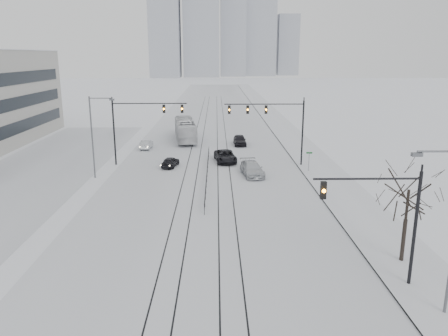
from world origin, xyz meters
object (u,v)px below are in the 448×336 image
Objects in this scene: sedan_sb_inner at (170,162)px; sedan_nb_front at (225,156)px; traffic_mast_near at (389,213)px; sedan_sb_outer at (146,144)px; sedan_nb_right at (252,169)px; bare_tree at (408,198)px; sedan_nb_far at (240,140)px; box_truck at (185,130)px.

sedan_nb_front reaches higher than sedan_sb_inner.
sedan_sb_inner is (-15.37, 28.67, -3.93)m from traffic_mast_near.
sedan_sb_outer is (-4.59, 10.83, 0.01)m from sedan_sb_inner.
sedan_sb_inner is at bearing -166.99° from sedan_nb_front.
sedan_nb_right is (2.90, -6.48, 0.02)m from sedan_nb_front.
bare_tree is (2.41, 3.00, -0.07)m from traffic_mast_near.
bare_tree is 30.46m from sedan_nb_front.
sedan_nb_far is (13.76, 2.50, 0.13)m from sedan_sb_outer.
bare_tree is 31.46m from sedan_sb_inner.
traffic_mast_near is 42.62m from sedan_nb_far.
traffic_mast_near is 44.43m from sedan_sb_outer.
sedan_sb_inner is 10.45m from sedan_nb_right.
bare_tree is at bearing 136.12° from sedan_sb_inner.
traffic_mast_near is at bearing -85.07° from sedan_nb_right.
traffic_mast_near is at bearing 100.42° from box_truck.
bare_tree is 46.30m from box_truck.
traffic_mast_near reaches higher than bare_tree.
sedan_sb_inner is 17.31m from box_truck.
sedan_sb_inner is 11.76m from sedan_sb_outer.
bare_tree is 0.50× the size of box_truck.
sedan_sb_outer is at bearing 121.51° from bare_tree.
sedan_nb_right is at bearing -73.05° from sedan_nb_front.
sedan_sb_outer is 0.74× the size of sedan_nb_right.
sedan_nb_right is (-8.12, 21.67, -3.73)m from bare_tree.
bare_tree is at bearing 123.35° from sedan_sb_outer.
sedan_nb_right is 0.43× the size of box_truck.
bare_tree reaches higher than sedan_sb_inner.
bare_tree is 1.36× the size of sedan_nb_far.
sedan_nb_front is at bearing -148.42° from sedan_sb_inner.
sedan_sb_outer is 14.09m from sedan_nb_front.
sedan_sb_inner is at bearing 149.41° from sedan_nb_right.
sedan_nb_right is (-5.71, 24.67, -3.80)m from traffic_mast_near.
sedan_nb_far is at bearing -113.13° from sedan_sb_inner.
traffic_mast_near is 48.31m from box_truck.
sedan_sb_inner is at bearing 124.71° from bare_tree.
sedan_nb_right is 23.11m from box_truck.
sedan_nb_right is at bearing 168.92° from sedan_sb_inner.
sedan_sb_outer is 8.38m from box_truck.
sedan_nb_front is 16.02m from box_truck.
bare_tree is at bearing 104.41° from box_truck.
bare_tree reaches higher than sedan_sb_outer.
sedan_nb_front reaches higher than sedan_sb_outer.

